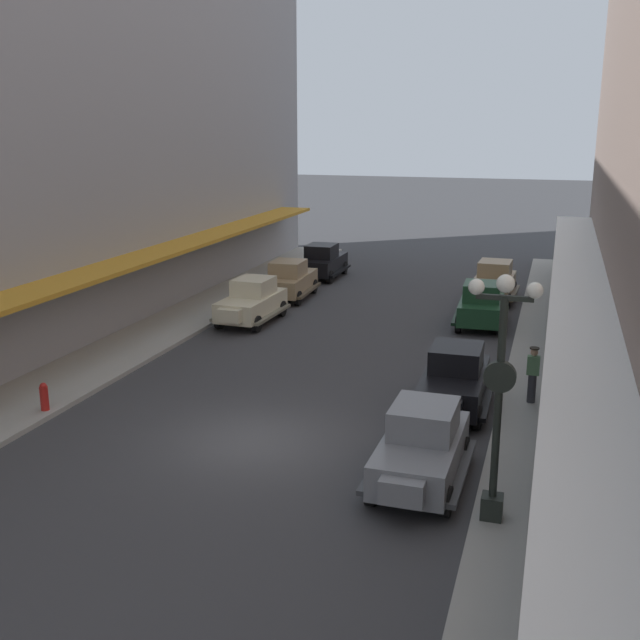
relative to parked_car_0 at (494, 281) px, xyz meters
name	(u,v)px	position (x,y,z in m)	size (l,w,h in m)	color
ground_plane	(252,441)	(-4.61, -18.55, -0.94)	(200.00, 200.00, 0.00)	#38383A
sidewalk_left	(14,407)	(-12.11, -18.55, -0.87)	(3.00, 60.00, 0.15)	#99968E
sidewalk_right	(548,476)	(2.89, -18.55, -0.87)	(3.00, 60.00, 0.15)	#99968E
parked_car_0	(494,281)	(0.00, 0.00, 0.00)	(2.26, 4.30, 1.84)	#997F5B
parked_car_1	(422,444)	(0.05, -19.60, 0.00)	(2.18, 4.28, 1.84)	slate
parked_car_2	(455,378)	(0.14, -14.62, 0.00)	(2.18, 4.27, 1.84)	black
parked_car_3	(482,303)	(-0.07, -4.84, 0.00)	(2.28, 4.31, 1.84)	#193D23
parked_car_4	(252,300)	(-9.28, -7.11, 0.00)	(2.24, 4.30, 1.84)	beige
parked_car_5	(323,260)	(-9.23, 2.78, 0.00)	(2.15, 4.26, 1.84)	black
parked_car_6	(290,279)	(-9.28, -2.42, 0.00)	(2.28, 4.31, 1.84)	#997F5B
lamp_post_with_clock	(499,389)	(1.79, -21.07, 2.04)	(1.42, 0.44, 5.16)	black
fire_hydrant	(44,396)	(-10.96, -18.61, -0.38)	(0.24, 0.24, 0.82)	#B21E19
pedestrian_0	(563,319)	(3.09, -6.82, 0.07)	(0.36, 0.28, 1.67)	#2D2D33
pedestrian_1	(533,374)	(2.29, -13.80, 0.07)	(0.36, 0.28, 1.67)	#2D2D33
pedestrian_2	(578,403)	(3.52, -15.84, 0.05)	(0.36, 0.24, 1.64)	#2D2D33
pedestrian_4	(557,535)	(3.06, -22.96, 0.07)	(0.36, 0.28, 1.67)	slate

